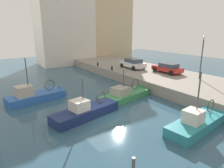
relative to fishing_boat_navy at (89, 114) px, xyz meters
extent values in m
plane|color=#2D5166|center=(1.23, -0.46, -0.11)|extent=(80.00, 80.00, 0.00)
cube|color=gray|center=(12.73, -0.46, 0.49)|extent=(9.00, 56.00, 1.20)
cube|color=navy|center=(-0.30, -0.07, -0.11)|extent=(6.01, 2.83, 1.55)
cone|color=navy|center=(2.87, 0.61, -0.11)|extent=(1.19, 1.65, 1.50)
cube|color=#B2A893|center=(-0.30, -0.07, 0.59)|extent=(5.75, 2.65, 0.08)
cube|color=beige|center=(-0.90, -0.19, 1.05)|extent=(1.46, 1.44, 0.85)
cylinder|color=#4C4C51|center=(-0.54, -0.12, 1.85)|extent=(0.10, 0.10, 2.54)
torus|color=#3F3833|center=(1.29, 0.27, 1.19)|extent=(0.98, 0.28, 0.98)
sphere|color=white|center=(-2.19, 0.47, 0.12)|extent=(0.32, 0.32, 0.32)
cube|color=#388951|center=(4.95, 1.69, -0.11)|extent=(6.03, 3.09, 1.17)
cone|color=#388951|center=(8.10, 2.34, -0.11)|extent=(1.24, 1.91, 1.76)
cube|color=#9E7A51|center=(4.95, 1.69, 0.42)|extent=(5.77, 2.89, 0.08)
cube|color=gray|center=(4.24, 1.54, 0.85)|extent=(1.74, 1.70, 0.79)
cylinder|color=#4C4C51|center=(4.67, 1.63, 1.69)|extent=(0.10, 0.10, 2.55)
torus|color=#3F3833|center=(6.52, 2.01, 1.10)|extent=(1.13, 0.31, 1.14)
sphere|color=white|center=(3.04, 2.39, 0.07)|extent=(0.32, 0.32, 0.32)
cube|color=#2D60B7|center=(-2.66, 6.09, -0.11)|extent=(5.63, 2.82, 1.43)
cone|color=#2D60B7|center=(0.33, 6.62, -0.11)|extent=(1.19, 1.85, 1.72)
cube|color=#B2A893|center=(-2.66, 6.09, 0.54)|extent=(5.39, 2.63, 0.08)
cube|color=#B7AD99|center=(-3.73, 5.90, 1.09)|extent=(1.67, 1.57, 1.02)
cylinder|color=#4C4C51|center=(-3.29, 5.98, 2.33)|extent=(0.10, 0.10, 3.59)
torus|color=#3F3833|center=(-1.17, 6.36, 1.19)|extent=(1.08, 0.27, 1.08)
sphere|color=white|center=(-4.43, 6.84, 0.10)|extent=(0.32, 0.32, 0.32)
cube|color=teal|center=(5.49, -6.15, -0.11)|extent=(6.11, 2.42, 1.44)
cone|color=teal|center=(8.79, -5.77, -0.11)|extent=(1.07, 1.67, 1.58)
cube|color=#B2A893|center=(5.49, -6.15, 0.54)|extent=(5.86, 2.25, 0.08)
cube|color=beige|center=(4.63, -6.25, 1.03)|extent=(1.33, 1.26, 0.91)
cylinder|color=#4C4C51|center=(4.99, -6.21, 2.30)|extent=(0.10, 0.10, 3.53)
torus|color=#3F3833|center=(7.14, -5.96, 1.15)|extent=(1.01, 0.19, 1.01)
sphere|color=white|center=(3.60, -5.40, 0.11)|extent=(0.32, 0.32, 0.32)
cube|color=silver|center=(11.88, 9.02, 1.68)|extent=(1.91, 4.19, 0.64)
cube|color=#384756|center=(11.87, 8.81, 2.28)|extent=(1.65, 2.36, 0.55)
cylinder|color=black|center=(11.00, 10.45, 1.41)|extent=(0.23, 0.64, 0.64)
cylinder|color=black|center=(12.82, 10.41, 1.41)|extent=(0.23, 0.64, 0.64)
cylinder|color=black|center=(10.94, 7.63, 1.41)|extent=(0.23, 0.64, 0.64)
cylinder|color=black|center=(12.76, 7.59, 1.41)|extent=(0.23, 0.64, 0.64)
cube|color=red|center=(13.71, 4.07, 1.63)|extent=(1.78, 4.06, 0.54)
cube|color=#384756|center=(13.71, 3.87, 2.14)|extent=(1.55, 2.28, 0.48)
cylinder|color=black|center=(12.83, 5.43, 1.41)|extent=(0.23, 0.64, 0.64)
cylinder|color=black|center=(14.55, 5.45, 1.41)|extent=(0.23, 0.64, 0.64)
cylinder|color=black|center=(12.87, 2.68, 1.41)|extent=(0.23, 0.64, 0.64)
cylinder|color=black|center=(14.59, 2.71, 1.41)|extent=(0.23, 0.64, 0.64)
cylinder|color=#2D2D33|center=(8.58, 9.54, 1.36)|extent=(0.28, 0.28, 0.55)
cylinder|color=#2D2D33|center=(8.58, 13.54, 1.36)|extent=(0.28, 0.28, 0.55)
cylinder|color=#38383D|center=(14.23, -0.33, 3.34)|extent=(0.12, 0.12, 4.50)
sphere|color=#F2EACC|center=(14.23, -0.33, 5.74)|extent=(0.36, 0.36, 0.36)
cube|color=silver|center=(7.99, 25.32, 7.88)|extent=(10.38, 6.43, 15.97)
cube|color=#D1B284|center=(17.75, 27.08, 8.00)|extent=(10.77, 8.18, 16.23)
camera|label=1|loc=(-6.75, -13.49, 6.70)|focal=32.07mm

